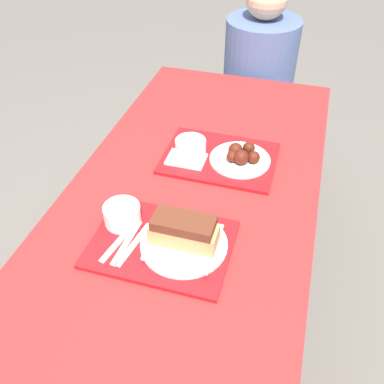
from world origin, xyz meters
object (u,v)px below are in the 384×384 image
tray_far (220,158)px  tray_near (162,244)px  bowl_coleslaw_far (191,147)px  brisket_sandwich_plate (184,236)px  bowl_coleslaw_near (122,214)px  wings_plate_far (241,156)px  person_seated_across (260,64)px

tray_far → tray_near: bearing=-98.0°
bowl_coleslaw_far → brisket_sandwich_plate: bearing=-76.0°
tray_near → tray_far: 0.44m
bowl_coleslaw_near → brisket_sandwich_plate: 0.20m
tray_near → wings_plate_far: size_ratio=1.85×
tray_far → brisket_sandwich_plate: size_ratio=1.60×
brisket_sandwich_plate → bowl_coleslaw_far: 0.42m
bowl_coleslaw_far → bowl_coleslaw_near: bearing=-104.1°
wings_plate_far → person_seated_across: person_seated_across is taller
tray_near → bowl_coleslaw_far: 0.42m
tray_far → brisket_sandwich_plate: bearing=-89.8°
tray_far → bowl_coleslaw_near: (-0.19, -0.39, 0.04)m
tray_far → bowl_coleslaw_far: 0.11m
wings_plate_far → person_seated_across: size_ratio=0.29×
brisket_sandwich_plate → tray_near: bearing=-171.8°
bowl_coleslaw_far → person_seated_across: size_ratio=0.15×
bowl_coleslaw_far → tray_near: bearing=-84.6°
tray_far → bowl_coleslaw_far: (-0.10, -0.01, 0.04)m
bowl_coleslaw_near → wings_plate_far: same height
tray_near → person_seated_across: 1.31m
bowl_coleslaw_near → person_seated_across: person_seated_across is taller
tray_far → brisket_sandwich_plate: (0.00, -0.42, 0.04)m
bowl_coleslaw_near → brisket_sandwich_plate: (0.20, -0.04, 0.01)m
bowl_coleslaw_near → wings_plate_far: size_ratio=0.51×
bowl_coleslaw_far → wings_plate_far: bearing=3.7°
brisket_sandwich_plate → bowl_coleslaw_far: (-0.10, 0.41, -0.01)m
wings_plate_far → bowl_coleslaw_near: bearing=-124.9°
brisket_sandwich_plate → bowl_coleslaw_far: bearing=104.0°
brisket_sandwich_plate → wings_plate_far: size_ratio=1.16×
wings_plate_far → tray_far: bearing=178.0°
wings_plate_far → person_seated_across: bearing=94.9°
tray_near → bowl_coleslaw_near: (-0.13, 0.05, 0.04)m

